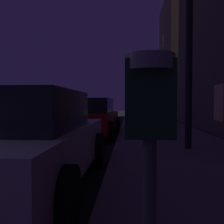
% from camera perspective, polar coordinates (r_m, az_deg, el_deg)
% --- Properties ---
extents(parking_meter, '(0.19, 0.19, 1.29)m').
position_cam_1_polar(parking_meter, '(1.02, 8.19, -5.13)').
color(parking_meter, '#59595B').
rests_on(parking_meter, sidewalk).
extents(car_white, '(2.03, 4.22, 1.43)m').
position_cam_1_polar(car_white, '(4.03, -18.56, -5.86)').
color(car_white, silver).
rests_on(car_white, ground).
extents(car_red, '(2.25, 4.07, 1.43)m').
position_cam_1_polar(car_red, '(9.79, -5.17, -1.19)').
color(car_red, maroon).
rests_on(car_red, ground).
extents(street_lamp, '(0.44, 0.44, 5.18)m').
position_cam_1_polar(street_lamp, '(6.94, 16.61, 21.73)').
color(street_lamp, black).
rests_on(street_lamp, sidewalk).
extents(building_far, '(8.23, 7.21, 9.83)m').
position_cam_1_polar(building_far, '(23.72, 21.39, 10.77)').
color(building_far, '#998466').
rests_on(building_far, ground).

